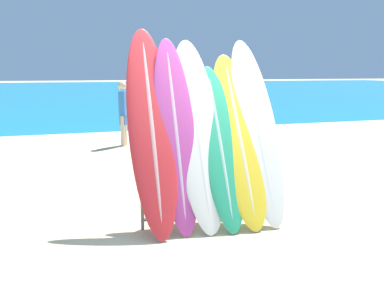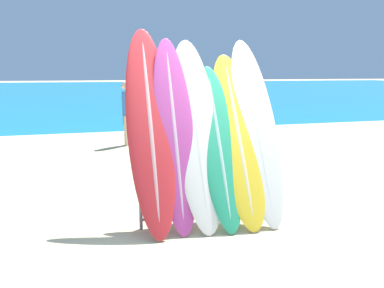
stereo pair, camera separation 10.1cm
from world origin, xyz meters
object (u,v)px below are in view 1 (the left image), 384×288
(surfboard_slot_1, at_px, (176,132))
(person_near_water, at_px, (208,114))
(surfboard_slot_0, at_px, (152,127))
(surfboard_slot_3, at_px, (220,145))
(surfboard_slot_4, at_px, (239,137))
(surfboard_slot_2, at_px, (198,131))
(surfboard_rack, at_px, (210,187))
(person_mid_beach, at_px, (123,111))
(surfboard_slot_5, at_px, (257,127))

(surfboard_slot_1, distance_m, person_near_water, 3.65)
(surfboard_slot_0, distance_m, surfboard_slot_3, 0.86)
(surfboard_slot_3, height_order, person_near_water, surfboard_slot_3)
(surfboard_slot_0, bearing_deg, surfboard_slot_4, -2.65)
(surfboard_slot_0, xyz_separation_m, person_near_water, (1.83, 3.27, -0.24))
(surfboard_slot_1, xyz_separation_m, surfboard_slot_2, (0.28, 0.02, -0.00))
(surfboard_rack, height_order, surfboard_slot_0, surfboard_slot_0)
(surfboard_rack, relative_size, person_near_water, 0.99)
(surfboard_slot_1, bearing_deg, surfboard_slot_2, 3.68)
(surfboard_rack, distance_m, person_near_water, 3.64)
(surfboard_slot_0, bearing_deg, surfboard_slot_2, -1.93)
(person_mid_beach, bearing_deg, surfboard_slot_2, -152.75)
(surfboard_slot_0, xyz_separation_m, surfboard_slot_3, (0.83, -0.10, -0.23))
(person_mid_beach, bearing_deg, surfboard_rack, -151.52)
(surfboard_slot_2, relative_size, surfboard_slot_4, 1.08)
(surfboard_slot_1, height_order, surfboard_slot_4, surfboard_slot_1)
(surfboard_slot_0, relative_size, surfboard_slot_4, 1.15)
(surfboard_rack, height_order, person_near_water, person_near_water)
(surfboard_slot_0, relative_size, person_mid_beach, 1.49)
(surfboard_slot_1, bearing_deg, person_mid_beach, 90.90)
(surfboard_slot_1, relative_size, surfboard_slot_4, 1.09)
(surfboard_rack, xyz_separation_m, person_near_water, (1.14, 3.42, 0.51))
(surfboard_slot_5, xyz_separation_m, person_near_water, (0.46, 3.27, -0.19))
(surfboard_slot_0, distance_m, surfboard_slot_4, 1.11)
(surfboard_slot_1, height_order, person_mid_beach, surfboard_slot_1)
(surfboard_slot_3, bearing_deg, surfboard_slot_4, 10.35)
(surfboard_slot_2, height_order, surfboard_slot_5, surfboard_slot_5)
(surfboard_slot_1, distance_m, person_mid_beach, 5.17)
(surfboard_slot_4, bearing_deg, surfboard_slot_2, 176.58)
(surfboard_slot_1, distance_m, surfboard_slot_2, 0.28)
(surfboard_rack, height_order, surfboard_slot_5, surfboard_slot_5)
(surfboard_slot_1, bearing_deg, surfboard_slot_0, 172.63)
(surfboard_rack, bearing_deg, person_mid_beach, 95.23)
(surfboard_slot_3, bearing_deg, surfboard_rack, -158.36)
(surfboard_rack, height_order, surfboard_slot_3, surfboard_slot_3)
(surfboard_slot_5, relative_size, person_mid_beach, 1.42)
(surfboard_rack, height_order, surfboard_slot_2, surfboard_slot_2)
(surfboard_slot_3, bearing_deg, surfboard_slot_0, 173.04)
(person_near_water, relative_size, person_mid_beach, 1.09)
(surfboard_slot_5, bearing_deg, person_mid_beach, 102.80)
(surfboard_slot_1, distance_m, surfboard_slot_4, 0.82)
(surfboard_slot_4, relative_size, person_near_water, 1.19)
(person_mid_beach, bearing_deg, surfboard_slot_5, -143.95)
(surfboard_rack, distance_m, surfboard_slot_1, 0.81)
(surfboard_slot_1, height_order, surfboard_slot_5, surfboard_slot_5)
(surfboard_slot_3, relative_size, person_near_water, 1.10)
(surfboard_slot_2, xyz_separation_m, person_mid_beach, (-0.36, 5.15, -0.25))
(person_near_water, bearing_deg, surfboard_slot_3, -112.44)
(surfboard_slot_1, bearing_deg, surfboard_slot_3, -6.74)
(surfboard_slot_1, xyz_separation_m, surfboard_slot_5, (1.08, 0.04, 0.01))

